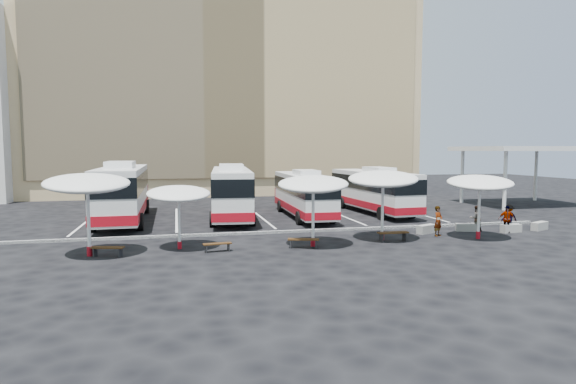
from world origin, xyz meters
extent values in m
plane|color=black|center=(0.00, 0.00, 0.00)|extent=(120.00, 120.00, 0.00)
cube|color=tan|center=(0.00, 32.00, 12.50)|extent=(42.00, 18.00, 25.00)
cube|color=tan|center=(0.00, 22.90, 12.00)|extent=(40.00, 0.30, 20.00)
cube|color=white|center=(24.00, 10.00, 5.00)|extent=(10.00, 8.00, 0.40)
cylinder|color=white|center=(20.00, 7.00, 2.40)|extent=(0.30, 0.30, 4.80)
cylinder|color=white|center=(20.00, 13.00, 2.40)|extent=(0.30, 0.30, 4.80)
cylinder|color=white|center=(28.00, 13.00, 2.40)|extent=(0.30, 0.30, 4.80)
cube|color=black|center=(0.00, 0.50, 0.07)|extent=(34.00, 0.25, 0.15)
cube|color=white|center=(-12.00, 8.00, 0.01)|extent=(0.15, 12.00, 0.01)
cube|color=white|center=(-6.00, 8.00, 0.01)|extent=(0.15, 12.00, 0.01)
cube|color=white|center=(0.00, 8.00, 0.01)|extent=(0.15, 12.00, 0.01)
cube|color=white|center=(6.00, 8.00, 0.01)|extent=(0.15, 12.00, 0.01)
cube|color=white|center=(12.00, 8.00, 0.01)|extent=(0.15, 12.00, 0.01)
cube|color=white|center=(-9.55, 7.68, 2.10)|extent=(2.82, 12.93, 3.23)
cube|color=black|center=(-9.55, 7.68, 2.74)|extent=(2.89, 13.00, 1.18)
cube|color=#9F0B17|center=(-9.55, 7.68, 0.91)|extent=(2.89, 13.00, 0.59)
cube|color=#9F0B17|center=(-9.62, 14.14, 1.29)|extent=(2.76, 0.24, 1.51)
cube|color=white|center=(-9.54, 6.61, 3.93)|extent=(1.75, 3.24, 0.43)
cylinder|color=black|center=(-10.94, 11.43, 0.54)|extent=(0.39, 1.08, 1.08)
cylinder|color=black|center=(-8.25, 11.46, 0.54)|extent=(0.39, 1.08, 1.08)
cylinder|color=black|center=(-10.85, 3.37, 0.54)|extent=(0.39, 1.08, 1.08)
cylinder|color=black|center=(-8.16, 3.40, 0.54)|extent=(0.39, 1.08, 1.08)
cube|color=white|center=(-2.13, 7.61, 1.98)|extent=(3.66, 12.37, 3.05)
cube|color=black|center=(-2.13, 7.61, 2.59)|extent=(3.73, 12.44, 1.12)
cube|color=#9F0B17|center=(-2.13, 7.61, 0.86)|extent=(3.73, 12.44, 0.56)
cube|color=#9F0B17|center=(-1.56, 13.68, 1.22)|extent=(2.61, 0.44, 1.42)
cube|color=white|center=(-2.22, 6.60, 3.71)|extent=(1.90, 3.18, 0.41)
cylinder|color=black|center=(-3.06, 11.27, 0.51)|extent=(0.45, 1.04, 1.02)
cylinder|color=black|center=(-0.53, 11.03, 0.51)|extent=(0.45, 1.04, 1.02)
cylinder|color=black|center=(-3.77, 3.69, 0.51)|extent=(0.45, 1.04, 1.02)
cylinder|color=black|center=(-1.24, 3.45, 0.51)|extent=(0.45, 1.04, 1.02)
cube|color=white|center=(3.04, 6.88, 1.76)|extent=(2.57, 10.90, 2.71)
cube|color=black|center=(3.04, 6.88, 2.30)|extent=(2.62, 10.95, 0.99)
cube|color=#9F0B17|center=(3.04, 6.88, 0.77)|extent=(2.62, 10.95, 0.50)
cube|color=#9F0B17|center=(3.20, 12.30, 1.08)|extent=(2.32, 0.25, 1.26)
cube|color=white|center=(3.02, 5.98, 3.30)|extent=(1.52, 2.75, 0.36)
cylinder|color=black|center=(2.01, 10.07, 0.45)|extent=(0.34, 0.91, 0.90)
cylinder|color=black|center=(4.26, 10.01, 0.45)|extent=(0.34, 0.91, 0.90)
cylinder|color=black|center=(1.81, 3.30, 0.45)|extent=(0.34, 0.91, 0.90)
cylinder|color=black|center=(4.07, 3.24, 0.45)|extent=(0.34, 0.91, 0.90)
cube|color=white|center=(8.93, 7.90, 1.82)|extent=(2.99, 11.32, 2.80)
cube|color=black|center=(8.93, 7.90, 2.38)|extent=(3.05, 11.38, 1.03)
cube|color=#9F0B17|center=(8.93, 7.90, 0.79)|extent=(3.05, 11.38, 0.51)
cube|color=#9F0B17|center=(8.60, 13.49, 1.12)|extent=(2.40, 0.33, 1.31)
cube|color=white|center=(8.98, 6.97, 3.41)|extent=(1.66, 2.88, 0.37)
cylinder|color=black|center=(7.57, 11.09, 0.47)|extent=(0.38, 0.95, 0.93)
cylinder|color=black|center=(9.90, 11.23, 0.47)|extent=(0.38, 0.95, 0.93)
cylinder|color=black|center=(7.98, 4.10, 0.47)|extent=(0.38, 0.95, 0.93)
cylinder|color=black|center=(10.31, 4.24, 0.47)|extent=(0.38, 0.95, 0.93)
cylinder|color=white|center=(-9.92, -3.51, 1.66)|extent=(0.18, 0.18, 3.33)
cylinder|color=#9F0B17|center=(-9.92, -3.51, 0.22)|extent=(0.29, 0.29, 0.44)
ellipsoid|color=white|center=(-9.92, -3.51, 3.38)|extent=(4.43, 4.47, 1.14)
cylinder|color=white|center=(-5.86, -2.79, 1.36)|extent=(0.13, 0.13, 2.72)
cylinder|color=#9F0B17|center=(-5.86, -2.79, 0.18)|extent=(0.21, 0.21, 0.36)
ellipsoid|color=white|center=(-5.86, -2.79, 2.76)|extent=(3.28, 3.32, 0.93)
cylinder|color=white|center=(0.76, -3.66, 1.57)|extent=(0.18, 0.18, 3.13)
cylinder|color=#9F0B17|center=(0.76, -3.66, 0.21)|extent=(0.29, 0.29, 0.42)
ellipsoid|color=white|center=(0.76, -3.66, 3.19)|extent=(4.47, 4.50, 1.07)
cylinder|color=white|center=(4.88, -2.88, 1.65)|extent=(0.20, 0.20, 3.29)
cylinder|color=#9F0B17|center=(4.88, -2.88, 0.22)|extent=(0.32, 0.32, 0.44)
ellipsoid|color=white|center=(4.88, -2.88, 3.35)|extent=(4.95, 4.98, 1.13)
cylinder|color=white|center=(10.21, -3.74, 1.53)|extent=(0.19, 0.19, 3.06)
cylinder|color=#9F0B17|center=(10.21, -3.74, 0.20)|extent=(0.30, 0.30, 0.41)
ellipsoid|color=white|center=(10.21, -3.74, 3.12)|extent=(4.62, 4.64, 1.05)
cube|color=black|center=(-9.09, -3.81, 0.42)|extent=(1.53, 0.78, 0.06)
cube|color=black|center=(-9.66, -3.66, 0.20)|extent=(0.16, 0.38, 0.40)
cube|color=black|center=(-8.52, -3.97, 0.20)|extent=(0.16, 0.38, 0.40)
cube|color=black|center=(-4.09, -3.90, 0.39)|extent=(1.40, 0.53, 0.05)
cube|color=black|center=(-4.64, -3.97, 0.18)|extent=(0.10, 0.35, 0.37)
cube|color=black|center=(-3.55, -3.83, 0.18)|extent=(0.10, 0.35, 0.37)
cube|color=black|center=(0.16, -4.01, 0.45)|extent=(1.62, 0.84, 0.06)
cube|color=black|center=(-0.44, -3.83, 0.21)|extent=(0.17, 0.40, 0.42)
cube|color=black|center=(0.76, -4.18, 0.21)|extent=(0.17, 0.40, 0.42)
cube|color=black|center=(5.29, -3.38, 0.48)|extent=(1.68, 0.45, 0.07)
cube|color=black|center=(4.62, -3.38, 0.22)|extent=(0.07, 0.42, 0.45)
cube|color=black|center=(5.96, -3.38, 0.22)|extent=(0.07, 0.42, 0.45)
cube|color=gray|center=(8.32, -1.47, 0.25)|extent=(1.38, 0.94, 0.49)
cube|color=gray|center=(11.02, -1.40, 0.23)|extent=(1.29, 0.79, 0.46)
cube|color=gray|center=(13.38, -2.33, 0.24)|extent=(1.32, 0.58, 0.48)
cube|color=gray|center=(15.66, -1.99, 0.25)|extent=(1.38, 0.93, 0.49)
imported|color=black|center=(8.50, -2.46, 0.86)|extent=(0.75, 0.67, 1.71)
imported|color=black|center=(11.62, -1.47, 0.77)|extent=(0.86, 0.73, 1.54)
imported|color=black|center=(13.00, -2.41, 0.80)|extent=(1.01, 0.73, 1.60)
imported|color=black|center=(13.75, -1.66, 0.79)|extent=(1.09, 0.72, 1.57)
camera|label=1|loc=(-5.95, -26.86, 4.88)|focal=30.00mm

